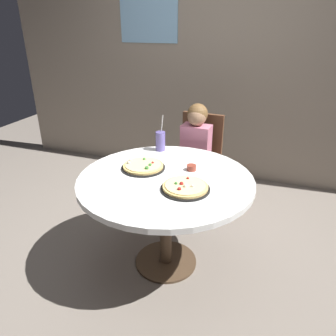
{
  "coord_description": "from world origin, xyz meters",
  "views": [
    {
      "loc": [
        0.69,
        -1.88,
        1.74
      ],
      "look_at": [
        0.0,
        0.05,
        0.8
      ],
      "focal_mm": 34.23,
      "sensor_mm": 36.0,
      "label": 1
    }
  ],
  "objects_px": {
    "chair_wooden": "(199,158)",
    "pizza_cheese": "(143,166)",
    "soda_cup": "(160,141)",
    "diner_child": "(192,169)",
    "pizza_veggie": "(185,187)",
    "sauce_bowl": "(191,168)",
    "dining_table": "(166,189)"
  },
  "relations": [
    {
      "from": "pizza_cheese",
      "to": "sauce_bowl",
      "type": "height_order",
      "value": "pizza_cheese"
    },
    {
      "from": "dining_table",
      "to": "diner_child",
      "type": "distance_m",
      "value": 0.76
    },
    {
      "from": "pizza_cheese",
      "to": "diner_child",
      "type": "bearing_deg",
      "value": 72.87
    },
    {
      "from": "chair_wooden",
      "to": "sauce_bowl",
      "type": "height_order",
      "value": "chair_wooden"
    },
    {
      "from": "chair_wooden",
      "to": "soda_cup",
      "type": "xyz_separation_m",
      "value": [
        -0.22,
        -0.45,
        0.3
      ]
    },
    {
      "from": "diner_child",
      "to": "pizza_cheese",
      "type": "xyz_separation_m",
      "value": [
        -0.2,
        -0.66,
        0.28
      ]
    },
    {
      "from": "dining_table",
      "to": "pizza_cheese",
      "type": "bearing_deg",
      "value": 157.82
    },
    {
      "from": "sauce_bowl",
      "to": "soda_cup",
      "type": "bearing_deg",
      "value": 140.13
    },
    {
      "from": "dining_table",
      "to": "soda_cup",
      "type": "xyz_separation_m",
      "value": [
        -0.22,
        0.47,
        0.18
      ]
    },
    {
      "from": "chair_wooden",
      "to": "pizza_cheese",
      "type": "bearing_deg",
      "value": -104.17
    },
    {
      "from": "sauce_bowl",
      "to": "pizza_veggie",
      "type": "bearing_deg",
      "value": -81.75
    },
    {
      "from": "pizza_veggie",
      "to": "dining_table",
      "type": "bearing_deg",
      "value": 145.33
    },
    {
      "from": "pizza_veggie",
      "to": "sauce_bowl",
      "type": "xyz_separation_m",
      "value": [
        -0.04,
        0.3,
        0.0
      ]
    },
    {
      "from": "soda_cup",
      "to": "chair_wooden",
      "type": "bearing_deg",
      "value": 64.01
    },
    {
      "from": "dining_table",
      "to": "pizza_cheese",
      "type": "distance_m",
      "value": 0.25
    },
    {
      "from": "pizza_cheese",
      "to": "dining_table",
      "type": "bearing_deg",
      "value": -22.18
    },
    {
      "from": "dining_table",
      "to": "chair_wooden",
      "type": "bearing_deg",
      "value": 89.68
    },
    {
      "from": "pizza_veggie",
      "to": "chair_wooden",
      "type": "bearing_deg",
      "value": 99.49
    },
    {
      "from": "chair_wooden",
      "to": "diner_child",
      "type": "distance_m",
      "value": 0.19
    },
    {
      "from": "pizza_veggie",
      "to": "pizza_cheese",
      "type": "height_order",
      "value": "pizza_cheese"
    },
    {
      "from": "pizza_veggie",
      "to": "sauce_bowl",
      "type": "distance_m",
      "value": 0.3
    },
    {
      "from": "dining_table",
      "to": "pizza_veggie",
      "type": "relative_size",
      "value": 3.83
    },
    {
      "from": "soda_cup",
      "to": "pizza_veggie",
      "type": "bearing_deg",
      "value": -56.27
    },
    {
      "from": "diner_child",
      "to": "pizza_veggie",
      "type": "height_order",
      "value": "diner_child"
    },
    {
      "from": "chair_wooden",
      "to": "pizza_veggie",
      "type": "relative_size",
      "value": 2.96
    },
    {
      "from": "pizza_cheese",
      "to": "pizza_veggie",
      "type": "bearing_deg",
      "value": -28.37
    },
    {
      "from": "diner_child",
      "to": "dining_table",
      "type": "bearing_deg",
      "value": -89.67
    },
    {
      "from": "diner_child",
      "to": "chair_wooden",
      "type": "bearing_deg",
      "value": 87.07
    },
    {
      "from": "diner_child",
      "to": "pizza_veggie",
      "type": "bearing_deg",
      "value": -77.97
    },
    {
      "from": "diner_child",
      "to": "soda_cup",
      "type": "bearing_deg",
      "value": -127.94
    },
    {
      "from": "chair_wooden",
      "to": "pizza_cheese",
      "type": "height_order",
      "value": "chair_wooden"
    },
    {
      "from": "chair_wooden",
      "to": "pizza_cheese",
      "type": "distance_m",
      "value": 0.9
    }
  ]
}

